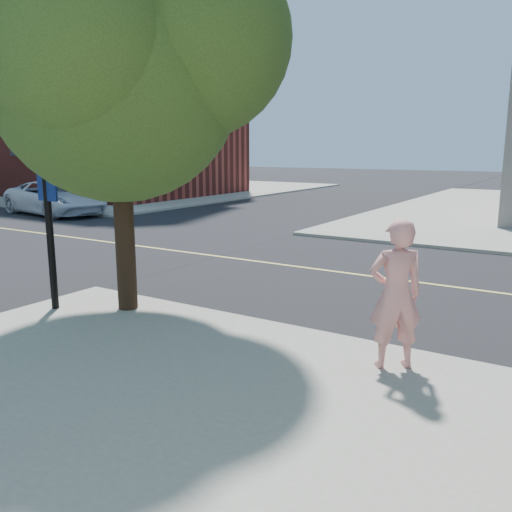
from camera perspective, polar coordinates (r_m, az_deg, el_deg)
The scene contains 8 objects.
ground at distance 11.37m, azimuth -13.35°, elevation -4.45°, with size 140.00×140.00×0.00m, color black.
road_ew at distance 14.76m, azimuth -0.88°, elevation -0.47°, with size 140.00×9.00×0.01m, color black.
sidewalk_nw at distance 42.54m, azimuth -14.66°, elevation 7.02°, with size 26.00×25.00×0.12m, color gray.
church at distance 38.08m, azimuth -15.96°, elevation 17.23°, with size 15.20×12.00×14.40m.
office_block at distance 50.02m, azimuth -22.24°, elevation 17.58°, with size 12.00×14.08×18.00m.
man_on_phone at distance 7.37m, azimuth 14.66°, elevation -3.99°, with size 0.74×0.49×2.04m, color #D88B87.
street_tree at distance 9.96m, azimuth -14.21°, elevation 21.13°, with size 5.45×4.95×7.23m.
car_a at distance 26.67m, azimuth -20.61°, elevation 5.84°, with size 2.62×5.69×1.58m, color silver.
Camera 1 is at (7.87, -7.62, 3.05)m, focal length 37.48 mm.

